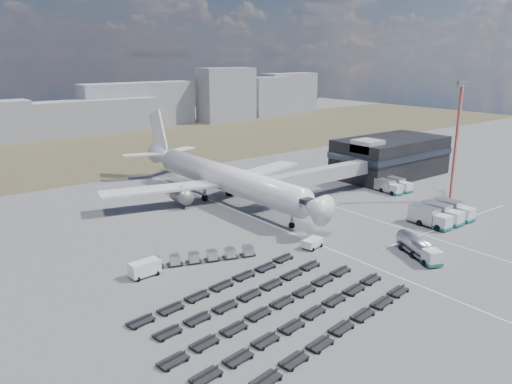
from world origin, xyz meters
TOP-DOWN VIEW (x-y plane):
  - ground at (0.00, 0.00)m, footprint 420.00×420.00m
  - grass_strip at (0.00, 110.00)m, footprint 420.00×90.00m
  - lane_markings at (9.77, 3.00)m, footprint 47.12×110.00m
  - terminal at (47.77, 23.96)m, footprint 30.40×16.40m
  - jet_bridge at (15.90, 20.42)m, footprint 30.30×3.80m
  - airliner at (0.00, 32.38)m, footprint 51.59×64.53m
  - skyline at (6.13, 148.21)m, footprint 291.50×24.25m
  - fuel_tanker at (6.58, -13.57)m, footprint 6.04×9.90m
  - pushback_tug at (-4.00, -0.52)m, footprint 3.90×2.71m
  - utility_van at (-30.76, 6.37)m, footprint 4.50×2.23m
  - catering_truck at (12.20, 33.32)m, footprint 2.75×6.28m
  - service_trucks_near at (24.77, -6.10)m, footprint 10.61×8.03m
  - service_trucks_far at (35.61, 13.34)m, footprint 6.25×7.31m
  - uld_row at (-21.44, 5.59)m, footprint 16.48×6.87m
  - baggage_dollies at (-22.70, -12.83)m, footprint 36.05×24.46m
  - floodlight_mast at (38.78, 0.61)m, footprint 2.46×1.99m

SIDE VIEW (x-z plane):
  - ground at x=0.00m, z-range 0.00..0.00m
  - grass_strip at x=0.00m, z-range 0.00..0.01m
  - lane_markings at x=9.77m, z-range 0.00..0.01m
  - baggage_dollies at x=-22.70m, z-range 0.00..0.78m
  - pushback_tug at x=-4.00m, z-range 0.00..1.57m
  - uld_row at x=-21.44m, z-range 0.15..1.69m
  - utility_van at x=-30.76m, z-range 0.00..2.34m
  - catering_truck at x=12.20m, z-range 0.03..2.87m
  - service_trucks_far at x=35.61m, z-range 0.12..2.90m
  - fuel_tanker at x=6.58m, z-range 0.00..3.14m
  - service_trucks_near at x=24.77m, z-range 0.14..3.36m
  - jet_bridge at x=15.90m, z-range 1.53..8.58m
  - terminal at x=47.77m, z-range -0.25..10.75m
  - airliner at x=0.00m, z-range -3.52..14.10m
  - skyline at x=6.13m, z-range -3.10..21.88m
  - floodlight_mast at x=38.78m, z-range 0.03..25.83m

